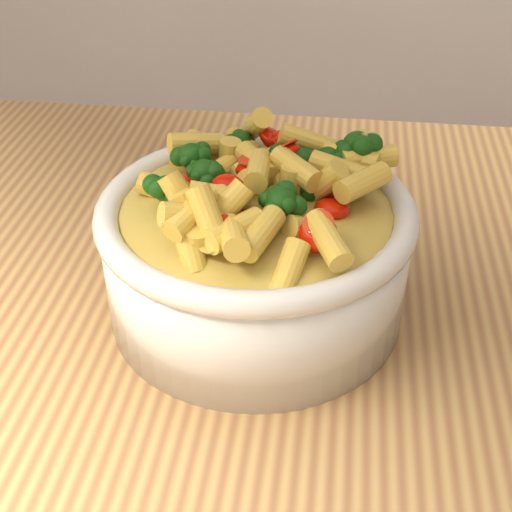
# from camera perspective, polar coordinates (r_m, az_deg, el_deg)

# --- Properties ---
(table) EXTENTS (1.20, 0.80, 0.90)m
(table) POSITION_cam_1_polar(r_m,az_deg,el_deg) (0.59, -0.99, -14.52)
(table) COLOR tan
(table) RESTS_ON ground
(serving_bowl) EXTENTS (0.23, 0.23, 0.10)m
(serving_bowl) POSITION_cam_1_polar(r_m,az_deg,el_deg) (0.52, 0.00, 0.11)
(serving_bowl) COLOR silver
(serving_bowl) RESTS_ON table
(pasta_salad) EXTENTS (0.18, 0.18, 0.04)m
(pasta_salad) POSITION_cam_1_polar(r_m,az_deg,el_deg) (0.49, 0.00, 5.90)
(pasta_salad) COLOR #E8CD49
(pasta_salad) RESTS_ON serving_bowl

